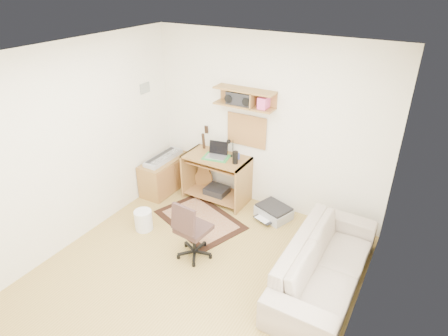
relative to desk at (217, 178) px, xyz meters
The scene contains 22 objects.
floor 1.89m from the desk, 68.53° to the right, with size 3.60×4.00×0.01m, color tan.
ceiling 2.90m from the desk, 68.53° to the right, with size 3.60×4.00×0.01m, color white.
back_wall 1.18m from the desk, 22.42° to the left, with size 3.60×0.01×2.60m, color white.
left_wall 2.26m from the desk, 123.15° to the right, with size 0.01×4.00×2.60m, color white.
right_wall 3.16m from the desk, 34.78° to the right, with size 0.01×4.00×2.60m, color white.
wall_shelf 1.39m from the desk, 21.62° to the left, with size 0.90×0.25×0.26m, color olive.
cork_board 0.92m from the desk, 33.97° to the left, with size 0.64×0.03×0.49m, color tan.
wall_photo 1.76m from the desk, 168.54° to the right, with size 0.02×0.20×0.15m, color #4C8CBF.
desk is the anchor object (origin of this frame).
laptop 0.49m from the desk, 60.24° to the right, with size 0.30×0.30×0.23m, color silver, non-canonical shape.
speaker 0.59m from the desk, ahead, with size 0.09×0.09×0.19m, color black.
desk_lamp 0.58m from the desk, 33.64° to the left, with size 0.09×0.09×0.28m, color black, non-canonical shape.
pencil_cup 0.54m from the desk, 17.42° to the left, with size 0.06×0.06×0.09m, color #3541A0.
boombox 1.35m from the desk, 24.74° to the left, with size 0.38×0.17×0.20m, color black.
rug 0.75m from the desk, 81.44° to the right, with size 1.25×0.84×0.02m, color tan.
task_chair 1.41m from the desk, 70.59° to the right, with size 0.43×0.43×0.85m, color #372520, non-canonical shape.
cabinet 0.92m from the desk, 169.01° to the right, with size 0.40×0.90×0.55m, color olive.
music_keyboard 0.94m from the desk, 169.01° to the right, with size 0.24×0.75×0.07m, color #B2B5BA.
guitar 0.41m from the desk, 158.05° to the left, with size 0.30×0.19×1.12m, color #98632E, non-canonical shape.
waste_basket 1.33m from the desk, 111.14° to the right, with size 0.25×0.25×0.30m, color white.
printer 1.05m from the desk, ahead, with size 0.48×0.37×0.18m, color #A5A8AA.
sofa 2.28m from the desk, 25.43° to the right, with size 2.01×0.59×0.79m, color #B8A792.
Camera 1 is at (2.09, -2.79, 3.33)m, focal length 30.77 mm.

